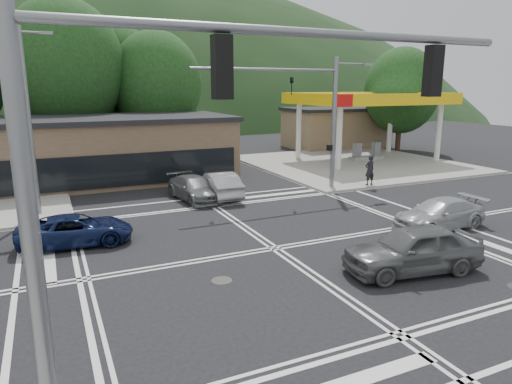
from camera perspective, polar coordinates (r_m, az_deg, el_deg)
name	(u,v)px	position (r m, az deg, el deg)	size (l,w,h in m)	color
ground	(275,248)	(18.30, 2.35, -7.06)	(120.00, 120.00, 0.00)	black
sidewalk_ne	(354,163)	(38.44, 12.16, 3.51)	(16.00, 16.00, 0.15)	gray
gas_station_canopy	(369,101)	(39.95, 13.97, 10.94)	(12.32, 8.34, 5.75)	silver
convenience_store	(336,129)	(49.16, 9.97, 7.80)	(10.00, 6.00, 3.80)	#846B4F
commercial_row	(45,154)	(32.55, -24.85, 4.31)	(24.00, 8.00, 4.00)	brown
hill_north	(84,116)	(105.75, -20.72, 8.89)	(252.00, 126.00, 140.00)	black
tree_n_b	(65,66)	(39.34, -22.78, 14.31)	(9.00, 9.00, 12.98)	#382619
tree_n_c	(156,84)	(40.25, -12.37, 13.10)	(7.60, 7.60, 10.87)	#382619
tree_n_e	(112,76)	(43.67, -17.56, 13.64)	(8.40, 8.40, 11.98)	#382619
tree_ne	(401,91)	(47.53, 17.73, 11.97)	(7.20, 7.20, 9.99)	#382619
streetlight_nw	(30,113)	(24.31, -26.43, 8.81)	(2.50, 0.25, 9.00)	slate
signal_mast_ne	(317,107)	(27.78, 7.61, 10.47)	(11.65, 0.30, 8.00)	slate
signal_mast_sw	(152,164)	(7.32, -12.84, 3.40)	(9.14, 0.28, 8.00)	slate
car_blue_west	(76,230)	(19.91, -21.62, -4.43)	(2.06, 4.47, 1.24)	#0E193F
car_grey_center	(413,249)	(16.73, 18.98, -6.77)	(1.95, 4.84, 1.65)	#55575A
car_silver_east	(439,214)	(22.26, 21.94, -2.54)	(1.86, 4.59, 1.33)	#A5A8AC
car_queue_a	(219,185)	(26.43, -4.60, 0.94)	(1.58, 4.53, 1.49)	#999C9F
car_queue_b	(179,163)	(34.50, -9.57, 3.65)	(1.73, 4.31, 1.47)	silver
car_northbound	(194,188)	(25.98, -7.70, 0.46)	(1.86, 4.57, 1.33)	#5D6062
pedestrian	(370,170)	(29.76, 14.03, 2.67)	(0.70, 0.46, 1.92)	black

